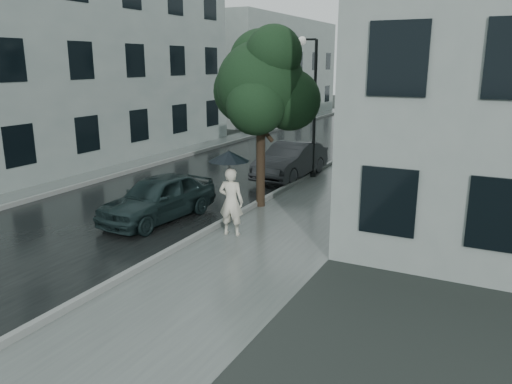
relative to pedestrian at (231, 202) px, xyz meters
The scene contains 14 objects.
ground 2.39m from the pedestrian, 65.20° to the right, with size 120.00×120.00×0.00m, color black.
sidewalk 10.11m from the pedestrian, 83.30° to the left, with size 3.50×60.00×0.01m, color slate.
kerb_near 10.06m from the pedestrian, 93.72° to the left, with size 0.15×60.00×0.15m, color slate.
asphalt_road 10.87m from the pedestrian, 112.54° to the left, with size 6.85×60.00×0.00m, color black.
kerb_far 12.62m from the pedestrian, 127.42° to the left, with size 0.15×60.00×0.15m, color slate.
sidewalk_far 13.21m from the pedestrian, 130.62° to the left, with size 1.70×60.00×0.01m, color #4C5451.
building_far_a 14.69m from the pedestrian, 154.97° to the left, with size 7.02×20.00×9.50m.
building_far_b 30.96m from the pedestrian, 114.65° to the left, with size 7.02×18.00×8.00m.
pedestrian is the anchor object (origin of this frame).
umbrella 1.23m from the pedestrian, behind, with size 1.41×1.41×1.42m.
street_tree 4.20m from the pedestrian, 100.09° to the left, with size 3.57×3.24×5.62m.
lamp_post 7.96m from the pedestrian, 94.99° to the left, with size 0.82×0.47×5.49m.
car_near 2.60m from the pedestrian, behind, with size 1.59×3.95×1.35m, color black.
car_far 7.25m from the pedestrian, 100.14° to the left, with size 1.49×4.27×1.41m, color #26292C.
Camera 1 is at (5.42, -9.12, 4.54)m, focal length 35.00 mm.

